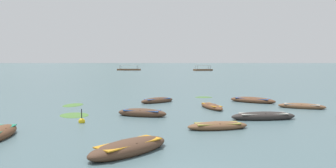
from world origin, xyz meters
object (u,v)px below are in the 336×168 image
(rowboat_9, at_px, (157,101))
(ferry_0, at_px, (129,69))
(rowboat_3, at_px, (212,107))
(rowboat_7, at_px, (253,100))
(rowboat_8, at_px, (129,148))
(rowboat_0, at_px, (142,113))
(ferry_1, at_px, (203,70))
(rowboat_12, at_px, (302,106))
(rowboat_4, at_px, (218,126))
(mooring_buoy, at_px, (82,121))
(rowboat_5, at_px, (263,116))

(rowboat_9, distance_m, ferry_0, 119.39)
(rowboat_3, height_order, rowboat_7, rowboat_7)
(rowboat_8, bearing_deg, rowboat_9, 86.15)
(rowboat_0, relative_size, rowboat_8, 0.96)
(ferry_1, bearing_deg, rowboat_3, -97.48)
(ferry_0, relative_size, ferry_1, 1.25)
(rowboat_8, xyz_separation_m, ferry_1, (20.98, 129.56, 0.22))
(rowboat_3, bearing_deg, rowboat_12, -0.83)
(ferry_0, bearing_deg, rowboat_8, -85.00)
(rowboat_7, xyz_separation_m, ferry_0, (-22.21, 118.76, 0.25))
(rowboat_0, height_order, rowboat_12, rowboat_0)
(rowboat_4, distance_m, rowboat_8, 6.79)
(rowboat_9, bearing_deg, mooring_buoy, -115.15)
(rowboat_3, relative_size, ferry_0, 0.36)
(rowboat_4, height_order, rowboat_5, rowboat_5)
(rowboat_0, xyz_separation_m, rowboat_7, (10.22, 7.65, -0.01))
(rowboat_3, xyz_separation_m, ferry_1, (15.27, 116.31, 0.29))
(rowboat_5, relative_size, rowboat_8, 1.14)
(rowboat_7, bearing_deg, ferry_1, 84.57)
(rowboat_7, distance_m, ferry_0, 120.82)
(ferry_0, xyz_separation_m, ferry_1, (32.88, -6.44, 0.00))
(rowboat_8, relative_size, mooring_buoy, 3.94)
(rowboat_8, height_order, mooring_buoy, mooring_buoy)
(rowboat_5, height_order, rowboat_7, rowboat_5)
(rowboat_5, distance_m, rowboat_9, 11.80)
(rowboat_5, bearing_deg, ferry_0, 98.99)
(rowboat_8, distance_m, ferry_0, 136.52)
(rowboat_4, bearing_deg, rowboat_9, 105.81)
(rowboat_4, bearing_deg, ferry_0, 97.21)
(rowboat_4, xyz_separation_m, rowboat_8, (-4.68, -4.91, 0.06))
(rowboat_5, xyz_separation_m, rowboat_7, (1.96, 9.26, -0.00))
(rowboat_3, distance_m, rowboat_5, 5.90)
(rowboat_3, xyz_separation_m, rowboat_7, (4.61, 3.99, 0.04))
(rowboat_9, height_order, ferry_0, ferry_0)
(rowboat_0, bearing_deg, rowboat_9, 82.07)
(rowboat_3, xyz_separation_m, rowboat_12, (7.56, -0.11, 0.01))
(ferry_1, bearing_deg, rowboat_9, -100.01)
(rowboat_9, bearing_deg, rowboat_0, -97.93)
(rowboat_3, distance_m, ferry_1, 117.31)
(rowboat_7, relative_size, rowboat_9, 1.24)
(rowboat_3, bearing_deg, mooring_buoy, -146.63)
(mooring_buoy, bearing_deg, ferry_0, 93.67)
(rowboat_0, xyz_separation_m, rowboat_4, (4.60, -4.67, -0.05))
(rowboat_7, height_order, rowboat_9, rowboat_7)
(rowboat_12, bearing_deg, rowboat_3, 179.17)
(rowboat_0, bearing_deg, rowboat_8, -90.52)
(rowboat_0, xyz_separation_m, rowboat_8, (-0.09, -9.59, 0.01))
(rowboat_0, xyz_separation_m, ferry_1, (20.89, 119.97, 0.23))
(rowboat_4, bearing_deg, rowboat_5, 39.86)
(rowboat_5, bearing_deg, rowboat_3, 116.65)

